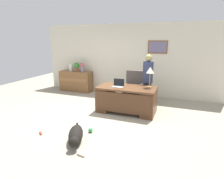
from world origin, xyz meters
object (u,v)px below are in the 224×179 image
(potted_plant, at_px, (77,67))
(desk, at_px, (126,99))
(dog_toy_ball, at_px, (91,130))
(desk_lamp, at_px, (150,71))
(dog_lying, at_px, (76,135))
(vase_with_flowers, at_px, (82,67))
(armchair, at_px, (134,89))
(dog_toy_plush, at_px, (81,155))
(person_standing, at_px, (148,80))
(dog_toy_bone, at_px, (41,133))
(credenza, at_px, (76,81))
(laptop, at_px, (118,85))
(vase_empty, at_px, (71,68))

(potted_plant, bearing_deg, desk, -31.66)
(dog_toy_ball, bearing_deg, desk_lamp, 59.11)
(desk, bearing_deg, potted_plant, 148.34)
(dog_lying, distance_m, vase_with_flowers, 4.19)
(armchair, xyz_separation_m, dog_toy_plush, (-0.13, -3.38, -0.46))
(person_standing, height_order, dog_toy_plush, person_standing)
(person_standing, xyz_separation_m, dog_toy_bone, (-1.92, -2.75, -0.84))
(potted_plant, bearing_deg, credenza, -178.80)
(dog_toy_bone, bearing_deg, person_standing, 55.08)
(laptop, xyz_separation_m, dog_toy_bone, (-1.20, -2.00, -0.80))
(credenza, xyz_separation_m, dog_toy_ball, (2.28, -3.15, -0.37))
(laptop, bearing_deg, desk_lamp, 13.56)
(dog_toy_plush, bearing_deg, dog_toy_bone, 162.08)
(desk, distance_m, person_standing, 0.98)
(vase_with_flowers, height_order, dog_toy_ball, vase_with_flowers)
(desk_lamp, xyz_separation_m, dog_toy_plush, (-0.78, -2.63, -1.22))
(dog_toy_ball, bearing_deg, dog_lying, -101.02)
(laptop, relative_size, dog_toy_ball, 3.00)
(dog_lying, xyz_separation_m, laptop, (0.26, 2.02, 0.67))
(desk_lamp, relative_size, dog_toy_bone, 3.57)
(dog_lying, distance_m, dog_toy_bone, 0.95)
(potted_plant, xyz_separation_m, dog_toy_plush, (2.47, -4.06, -1.01))
(dog_lying, relative_size, dog_toy_bone, 5.04)
(armchair, distance_m, dog_toy_ball, 2.55)
(dog_toy_bone, bearing_deg, desk_lamp, 46.88)
(desk, relative_size, dog_toy_ball, 15.95)
(desk, relative_size, dog_toy_bone, 10.11)
(credenza, bearing_deg, vase_empty, 179.68)
(armchair, height_order, dog_lying, armchair)
(armchair, height_order, dog_toy_ball, armchair)
(dog_toy_ball, distance_m, dog_toy_plush, 0.94)
(desk, relative_size, dog_lying, 2.01)
(dog_lying, bearing_deg, vase_empty, 123.42)
(vase_with_flowers, bearing_deg, potted_plant, 180.00)
(dog_lying, distance_m, vase_empty, 4.45)
(dog_lying, xyz_separation_m, dog_toy_bone, (-0.94, 0.01, -0.13))
(armchair, relative_size, vase_empty, 3.98)
(desk, xyz_separation_m, armchair, (-0.02, 0.94, 0.07))
(laptop, xyz_separation_m, desk_lamp, (0.88, 0.21, 0.42))
(laptop, bearing_deg, desk, 3.67)
(desk_lamp, distance_m, vase_empty, 3.83)
(person_standing, bearing_deg, dog_lying, -109.51)
(dog_toy_plush, bearing_deg, credenza, 122.00)
(dog_lying, xyz_separation_m, dog_toy_plush, (0.35, -0.41, -0.13))
(person_standing, xyz_separation_m, vase_empty, (-3.39, 0.89, 0.11))
(desk, height_order, credenza, credenza)
(person_standing, xyz_separation_m, potted_plant, (-3.10, 0.89, 0.17))
(dog_toy_bone, bearing_deg, potted_plant, 107.99)
(laptop, bearing_deg, vase_empty, 148.45)
(dog_toy_plush, bearing_deg, vase_empty, 124.23)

